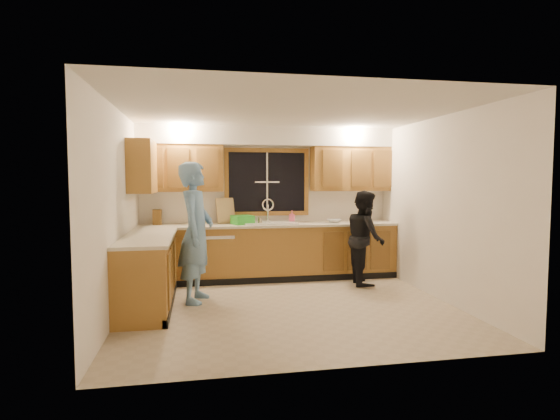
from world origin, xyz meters
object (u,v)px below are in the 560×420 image
Objects in this scene: dishwasher at (218,256)px; stove at (142,282)px; bowl at (334,221)px; man at (196,232)px; dish_crate at (242,220)px; knife_block at (157,217)px; soap_bottle at (292,217)px; woman at (365,237)px; sink at (270,227)px.

stove is at bearing -117.69° from dishwasher.
bowl is at bearing -0.90° from dishwasher.
dish_crate is (0.73, 1.11, 0.05)m from man.
knife_block is at bearing 90.07° from stove.
soap_bottle is at bearing -37.76° from man.
woman reaches higher than dish_crate.
sink is at bearing 75.42° from woman.
stove is at bearing 119.44° from woman.
sink is 1.05× the size of dishwasher.
bowl reaches higher than dishwasher.
bowl is at bearing -0.97° from dish_crate.
stove is 3.43m from bowl.
dish_crate is (-1.87, 0.59, 0.25)m from woman.
stove is 0.61× the size of woman.
soap_bottle reaches higher than bowl.
dishwasher is 2.01m from bowl.
dishwasher is at bearing -6.56° from knife_block.
bowl is at bearing 0.08° from knife_block.
knife_block is at bearing 172.11° from dish_crate.
knife_block is 1.02× the size of bowl.
stove is at bearing -126.76° from dish_crate.
sink reaches higher than bowl.
stove is at bearing 152.81° from man.
knife_block is at bearing 175.78° from bowl.
dishwasher is at bearing 179.10° from bowl.
woman is 3.33m from knife_block.
soap_bottle is (2.20, -0.07, -0.02)m from knife_block.
soap_bottle is (-1.02, 0.71, 0.29)m from woman.
man is at bearing 110.00° from woman.
woman reaches higher than sink.
dish_crate is at bearing -19.06° from man.
man is 2.66m from woman.
stove is 1.05m from man.
soap_bottle is at bearing 5.19° from dishwasher.
man is 2.51m from bowl.
sink is 0.43m from soap_bottle.
woman is (1.42, -0.61, -0.13)m from sink.
bowl is (1.94, -0.03, 0.54)m from dishwasher.
dish_crate is at bearing -177.57° from sink.
man is 9.15× the size of soap_bottle.
bowl reaches higher than stove.
stove reaches higher than dishwasher.
stove is 0.48× the size of man.
knife_block is (-1.80, 0.17, 0.18)m from sink.
dish_crate reaches higher than dishwasher.
dishwasher is 2.04m from stove.
man reaches higher than bowl.
woman is at bearing -23.36° from sink.
stove is 3.71× the size of knife_block.
woman is at bearing -9.32° from knife_block.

